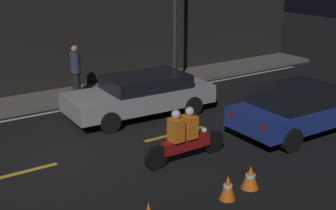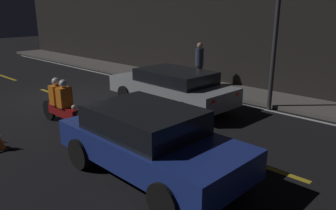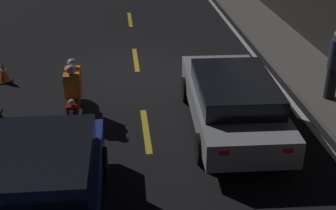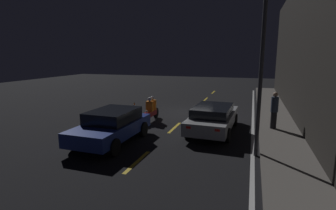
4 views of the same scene
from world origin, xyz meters
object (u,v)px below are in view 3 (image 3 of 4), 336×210
hatchback_silver (232,99)px  traffic_cone_near (4,72)px  motorcycle (74,92)px  sedan_blue (42,187)px  pedestrian (334,64)px

hatchback_silver → traffic_cone_near: 6.49m
motorcycle → traffic_cone_near: 3.12m
hatchback_silver → motorcycle: size_ratio=1.99×
sedan_blue → traffic_cone_near: 6.39m
sedan_blue → motorcycle: size_ratio=1.74×
traffic_cone_near → hatchback_silver: bearing=60.2°
sedan_blue → motorcycle: (-3.81, 0.24, -0.10)m
motorcycle → pedestrian: 6.29m
hatchback_silver → pedestrian: pedestrian is taller
sedan_blue → pedestrian: bearing=122.0°
motorcycle → pedestrian: (-0.05, 6.28, 0.40)m
motorcycle → hatchback_silver: bearing=75.1°
hatchback_silver → pedestrian: size_ratio=2.65×
sedan_blue → traffic_cone_near: sedan_blue is taller
hatchback_silver → motorcycle: motorcycle is taller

